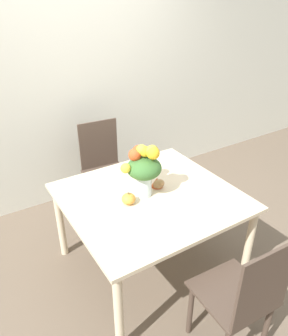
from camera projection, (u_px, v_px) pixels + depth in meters
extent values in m
plane|color=brown|center=(150.00, 264.00, 2.84)|extent=(12.00, 12.00, 0.00)
cube|color=silver|center=(72.00, 75.00, 3.26)|extent=(8.00, 0.06, 2.70)
cube|color=beige|center=(150.00, 197.00, 2.50)|extent=(1.27, 1.18, 0.03)
cylinder|color=beige|center=(119.00, 314.00, 2.02)|extent=(0.06, 0.06, 0.69)
cylinder|color=beige|center=(249.00, 246.00, 2.55)|extent=(0.06, 0.06, 0.69)
cylinder|color=beige|center=(60.00, 222.00, 2.80)|extent=(0.06, 0.06, 0.69)
cylinder|color=beige|center=(169.00, 185.00, 3.33)|extent=(0.06, 0.06, 0.69)
cylinder|color=silver|center=(144.00, 185.00, 2.46)|extent=(0.12, 0.12, 0.18)
cylinder|color=silver|center=(144.00, 191.00, 2.49)|extent=(0.10, 0.10, 0.07)
cylinder|color=#38662D|center=(147.00, 180.00, 2.45)|extent=(0.00, 0.01, 0.23)
cylinder|color=#38662D|center=(143.00, 179.00, 2.46)|extent=(0.01, 0.01, 0.23)
cylinder|color=#38662D|center=(141.00, 180.00, 2.44)|extent=(0.01, 0.01, 0.23)
cylinder|color=#38662D|center=(143.00, 182.00, 2.42)|extent=(0.01, 0.00, 0.23)
cylinder|color=#38662D|center=(146.00, 182.00, 2.43)|extent=(0.01, 0.01, 0.23)
ellipsoid|color=#38662D|center=(144.00, 168.00, 2.39)|extent=(0.26, 0.26, 0.16)
sphere|color=#AD9E33|center=(152.00, 151.00, 2.32)|extent=(0.09, 0.09, 0.09)
sphere|color=#D64C23|center=(139.00, 151.00, 2.48)|extent=(0.09, 0.09, 0.09)
sphere|color=yellow|center=(153.00, 153.00, 2.31)|extent=(0.09, 0.09, 0.09)
sphere|color=yellow|center=(145.00, 152.00, 2.34)|extent=(0.08, 0.08, 0.08)
sphere|color=#AD9E33|center=(139.00, 156.00, 2.45)|extent=(0.07, 0.07, 0.07)
sphere|color=#D64C23|center=(135.00, 155.00, 2.35)|extent=(0.09, 0.09, 0.09)
sphere|color=yellow|center=(126.00, 168.00, 2.31)|extent=(0.07, 0.07, 0.07)
sphere|color=yellow|center=(142.00, 150.00, 2.34)|extent=(0.08, 0.08, 0.08)
ellipsoid|color=gold|center=(129.00, 199.00, 2.38)|extent=(0.10, 0.10, 0.08)
cylinder|color=brown|center=(128.00, 194.00, 2.36)|extent=(0.01, 0.01, 0.02)
ellipsoid|color=#A87A4C|center=(159.00, 184.00, 2.57)|extent=(0.10, 0.07, 0.07)
cone|color=#C64C23|center=(157.00, 182.00, 2.59)|extent=(0.10, 0.10, 0.08)
sphere|color=#A87A4C|center=(162.00, 183.00, 2.53)|extent=(0.03, 0.03, 0.03)
cube|color=#47382D|center=(107.00, 175.00, 3.27)|extent=(0.45, 0.45, 0.02)
cylinder|color=#47382D|center=(99.00, 208.00, 3.18)|extent=(0.04, 0.04, 0.46)
cylinder|color=#47382D|center=(130.00, 199.00, 3.32)|extent=(0.04, 0.04, 0.46)
cylinder|color=#47382D|center=(88.00, 191.00, 3.45)|extent=(0.04, 0.04, 0.46)
cylinder|color=#47382D|center=(117.00, 183.00, 3.58)|extent=(0.04, 0.04, 0.46)
cube|color=#47382D|center=(99.00, 144.00, 3.30)|extent=(0.40, 0.05, 0.49)
cube|color=#47382D|center=(232.00, 293.00, 2.01)|extent=(0.44, 0.44, 0.02)
cylinder|color=#47382D|center=(229.00, 289.00, 2.33)|extent=(0.04, 0.04, 0.46)
cylinder|color=#47382D|center=(190.00, 309.00, 2.18)|extent=(0.04, 0.04, 0.46)
cylinder|color=#47382D|center=(266.00, 327.00, 2.07)|extent=(0.04, 0.04, 0.46)
cube|color=#47382D|center=(265.00, 286.00, 1.73)|extent=(0.40, 0.04, 0.49)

